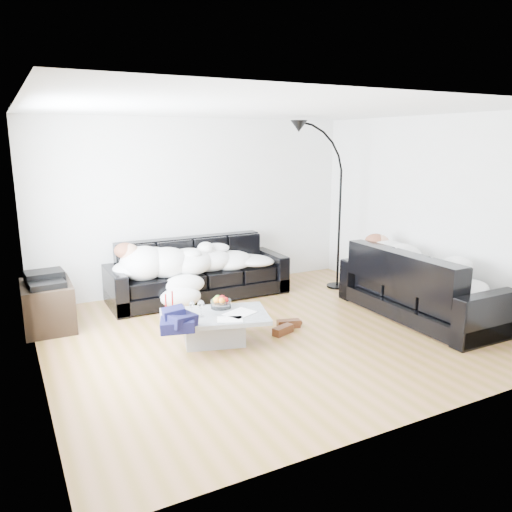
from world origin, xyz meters
name	(u,v)px	position (x,y,z in m)	size (l,w,h in m)	color
ground	(268,334)	(0.00, 0.00, 0.00)	(5.00, 5.00, 0.00)	olive
wall_back	(197,205)	(0.00, 2.25, 1.30)	(5.00, 0.02, 2.60)	silver
wall_left	(29,248)	(-2.50, 0.00, 1.30)	(0.02, 4.50, 2.60)	silver
wall_right	(428,213)	(2.50, 0.00, 1.30)	(0.02, 4.50, 2.60)	silver
ceiling	(269,109)	(0.00, 0.00, 2.60)	(5.00, 5.00, 0.00)	white
sofa_back	(198,269)	(-0.21, 1.73, 0.42)	(2.60, 0.90, 0.85)	black
sofa_right	(421,283)	(2.08, -0.37, 0.45)	(2.22, 0.95, 0.90)	black
sleeper_back	(199,256)	(-0.21, 1.68, 0.64)	(2.20, 0.76, 0.44)	white
sleeper_right	(422,268)	(2.08, -0.37, 0.65)	(1.91, 0.80, 0.47)	white
teal_cushion	(383,253)	(2.02, 0.32, 0.72)	(0.36, 0.30, 0.20)	#0C5A4C
coffee_table	(214,329)	(-0.68, 0.03, 0.18)	(1.20, 0.70, 0.35)	#939699
fruit_bowl	(221,302)	(-0.51, 0.20, 0.42)	(0.24, 0.24, 0.15)	white
wine_glass_a	(192,308)	(-0.89, 0.15, 0.43)	(0.07, 0.07, 0.15)	white
wine_glass_b	(182,311)	(-1.03, 0.08, 0.43)	(0.07, 0.07, 0.16)	white
wine_glass_c	(201,309)	(-0.83, 0.03, 0.44)	(0.08, 0.08, 0.19)	white
candle_left	(166,305)	(-1.16, 0.25, 0.47)	(0.04, 0.04, 0.24)	maroon
candle_right	(172,302)	(-1.07, 0.30, 0.48)	(0.05, 0.05, 0.25)	maroon
newspaper_a	(240,313)	(-0.40, -0.08, 0.36)	(0.33, 0.25, 0.01)	silver
newspaper_b	(230,319)	(-0.59, -0.21, 0.36)	(0.28, 0.20, 0.01)	silver
navy_jacket	(179,313)	(-1.17, -0.22, 0.52)	(0.37, 0.31, 0.19)	black
shoes	(286,327)	(0.24, -0.01, 0.05)	(0.48, 0.35, 0.11)	#472311
av_cabinet	(48,306)	(-2.30, 1.43, 0.29)	(0.57, 0.83, 0.57)	black
stereo	(45,278)	(-2.30, 1.43, 0.64)	(0.44, 0.34, 0.13)	black
floor_lamp	(340,217)	(1.93, 1.23, 1.12)	(0.81, 0.33, 2.24)	black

